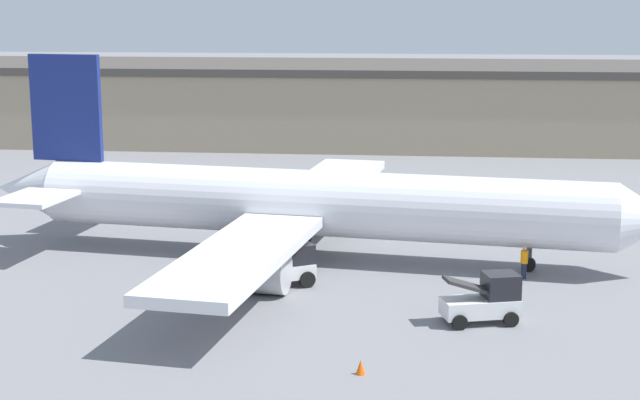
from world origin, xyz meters
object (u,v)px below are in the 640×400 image
at_px(airplane, 302,204).
at_px(safety_cone_near, 361,367).
at_px(baggage_tug, 283,266).
at_px(ground_crew_worker, 524,261).
at_px(belt_loader_truck, 486,300).

xyz_separation_m(airplane, safety_cone_near, (4.06, -16.23, -2.58)).
bearing_deg(baggage_tug, airplane, 56.62).
distance_m(baggage_tug, safety_cone_near, 11.83).
bearing_deg(baggage_tug, ground_crew_worker, -19.28).
bearing_deg(baggage_tug, safety_cone_near, -98.69).
height_order(ground_crew_worker, belt_loader_truck, belt_loader_truck).
xyz_separation_m(ground_crew_worker, safety_cone_near, (-7.16, -13.22, -0.60)).
relative_size(airplane, safety_cone_near, 66.38).
bearing_deg(ground_crew_worker, baggage_tug, 70.46).
distance_m(airplane, ground_crew_worker, 11.79).
xyz_separation_m(belt_loader_truck, safety_cone_near, (-4.88, -6.37, -0.71)).
bearing_deg(ground_crew_worker, safety_cone_near, 121.01).
distance_m(ground_crew_worker, baggage_tug, 11.73).
bearing_deg(airplane, belt_loader_truck, -39.96).
relative_size(belt_loader_truck, safety_cone_near, 6.26).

